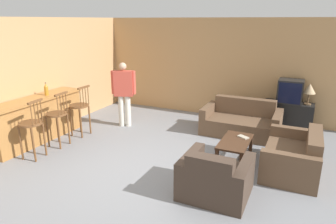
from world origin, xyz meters
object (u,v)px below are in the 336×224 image
at_px(couch_far, 241,122).
at_px(book_on_table, 243,137).
at_px(armchair_near, 215,179).
at_px(bar_chair_far, 80,109).
at_px(person_by_window, 124,91).
at_px(bar_chair_near, 32,127).
at_px(bottle, 46,89).
at_px(table_lamp, 310,89).
at_px(loveseat_right, 294,157).
at_px(bar_chair_mid, 57,118).
at_px(tv_unit, 287,116).
at_px(tv, 290,91).
at_px(coffee_table, 235,144).

height_order(couch_far, book_on_table, couch_far).
bearing_deg(armchair_near, couch_far, 94.04).
distance_m(bar_chair_far, person_by_window, 1.13).
bearing_deg(bar_chair_near, bottle, 120.50).
relative_size(table_lamp, person_by_window, 0.31).
bearing_deg(book_on_table, person_by_window, 170.35).
bearing_deg(person_by_window, loveseat_right, -10.76).
relative_size(bar_chair_mid, armchair_near, 1.17).
xyz_separation_m(tv_unit, person_by_window, (-3.67, -1.50, 0.56)).
xyz_separation_m(bar_chair_far, person_by_window, (0.57, 0.94, 0.27)).
bearing_deg(couch_far, table_lamp, 31.04).
bearing_deg(table_lamp, bar_chair_mid, -146.03).
relative_size(tv, bottle, 2.00).
height_order(bottle, person_by_window, person_by_window).
bearing_deg(tv_unit, bar_chair_mid, -143.58).
xyz_separation_m(coffee_table, tv_unit, (0.75, 2.23, 0.00)).
bearing_deg(tv_unit, coffee_table, -108.52).
distance_m(bar_chair_mid, tv, 5.27).
distance_m(bottle, table_lamp, 5.91).
xyz_separation_m(bar_chair_near, tv_unit, (4.23, 3.77, -0.29)).
bearing_deg(coffee_table, armchair_near, -89.59).
bearing_deg(book_on_table, bottle, -169.16).
height_order(tv, bottle, bottle).
relative_size(bar_chair_near, tv_unit, 1.02).
height_order(couch_far, table_lamp, table_lamp).
distance_m(tv_unit, bottle, 5.61).
relative_size(armchair_near, loveseat_right, 0.69).
distance_m(bar_chair_far, couch_far, 3.70).
bearing_deg(bar_chair_mid, tv_unit, 36.42).
height_order(coffee_table, bottle, bottle).
bearing_deg(bar_chair_near, table_lamp, 39.11).
xyz_separation_m(armchair_near, bottle, (-4.07, 0.75, 0.81)).
relative_size(armchair_near, coffee_table, 1.00).
xyz_separation_m(bar_chair_mid, coffee_table, (3.49, 0.89, -0.29)).
bearing_deg(bottle, tv_unit, 30.29).
xyz_separation_m(tv, table_lamp, (0.40, 0.00, 0.09)).
height_order(tv, person_by_window, person_by_window).
height_order(bottle, table_lamp, bottle).
bearing_deg(person_by_window, tv_unit, 22.21).
relative_size(loveseat_right, bottle, 5.14).
height_order(bar_chair_near, loveseat_right, bar_chair_near).
xyz_separation_m(book_on_table, person_by_window, (-3.02, 0.51, 0.49)).
bearing_deg(bottle, loveseat_right, 6.26).
bearing_deg(bar_chair_near, person_by_window, 75.96).
height_order(book_on_table, person_by_window, person_by_window).
height_order(couch_far, armchair_near, couch_far).
height_order(loveseat_right, tv, tv).
bearing_deg(bar_chair_mid, book_on_table, 17.26).
xyz_separation_m(loveseat_right, tv, (-0.28, 2.24, 0.66)).
relative_size(bar_chair_far, armchair_near, 1.17).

